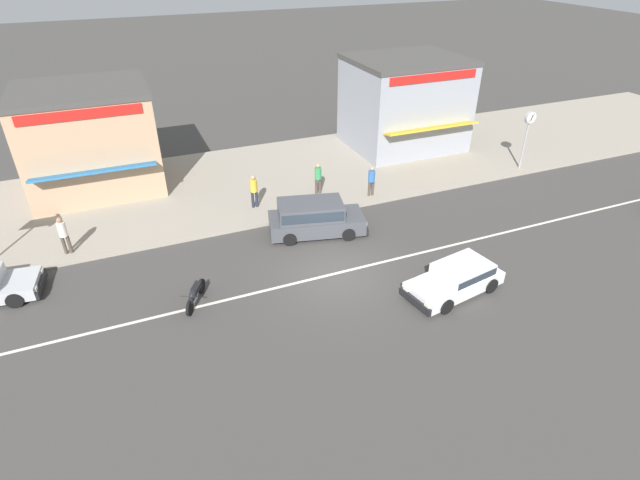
% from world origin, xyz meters
% --- Properties ---
extents(ground_plane, '(160.00, 160.00, 0.00)m').
position_xyz_m(ground_plane, '(0.00, 0.00, 0.00)').
color(ground_plane, '#423F3D').
extents(lane_centre_stripe, '(50.40, 0.14, 0.01)m').
position_xyz_m(lane_centre_stripe, '(0.00, 0.00, 0.00)').
color(lane_centre_stripe, silver).
rests_on(lane_centre_stripe, ground).
extents(kerb_strip, '(68.00, 10.00, 0.15)m').
position_xyz_m(kerb_strip, '(0.00, 9.74, 0.07)').
color(kerb_strip, '#9E9384').
rests_on(kerb_strip, ground).
extents(hatchback_white_0, '(4.07, 2.25, 1.10)m').
position_xyz_m(hatchback_white_0, '(3.78, -2.75, 0.59)').
color(hatchback_white_0, white).
rests_on(hatchback_white_0, ground).
extents(minivan_dark_grey_3, '(4.64, 2.75, 1.56)m').
position_xyz_m(minivan_dark_grey_3, '(0.38, 3.31, 0.84)').
color(minivan_dark_grey_3, '#47494F').
rests_on(minivan_dark_grey_3, ground).
extents(motorcycle_0, '(1.06, 1.70, 0.80)m').
position_xyz_m(motorcycle_0, '(-5.54, 0.24, 0.42)').
color(motorcycle_0, black).
rests_on(motorcycle_0, ground).
extents(street_clock, '(0.70, 0.22, 3.32)m').
position_xyz_m(street_clock, '(14.00, 5.39, 2.66)').
color(street_clock, '#9E9EA3').
rests_on(street_clock, kerb_strip).
extents(pedestrian_near_clock, '(0.34, 0.34, 1.58)m').
position_xyz_m(pedestrian_near_clock, '(4.41, 5.50, 1.07)').
color(pedestrian_near_clock, '#4C4238').
rests_on(pedestrian_near_clock, kerb_strip).
extents(pedestrian_mid_kerb, '(0.34, 0.34, 1.69)m').
position_xyz_m(pedestrian_mid_kerb, '(-1.46, 6.54, 1.14)').
color(pedestrian_mid_kerb, '#232838').
rests_on(pedestrian_mid_kerb, kerb_strip).
extents(pedestrian_by_shop, '(0.34, 0.34, 1.71)m').
position_xyz_m(pedestrian_by_shop, '(-9.91, 5.49, 1.15)').
color(pedestrian_by_shop, '#4C4238').
rests_on(pedestrian_by_shop, kerb_strip).
extents(pedestrian_far_end, '(0.34, 0.34, 1.66)m').
position_xyz_m(pedestrian_far_end, '(1.99, 6.75, 1.12)').
color(pedestrian_far_end, '#4C4238').
rests_on(pedestrian_far_end, kerb_strip).
extents(shopfront_corner_warung, '(6.64, 6.40, 5.36)m').
position_xyz_m(shopfront_corner_warung, '(9.60, 11.32, 2.83)').
color(shopfront_corner_warung, '#999EA8').
rests_on(shopfront_corner_warung, kerb_strip).
extents(shopfront_mid_block, '(6.37, 6.45, 5.20)m').
position_xyz_m(shopfront_mid_block, '(-8.40, 12.13, 2.76)').
color(shopfront_mid_block, tan).
rests_on(shopfront_mid_block, kerb_strip).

